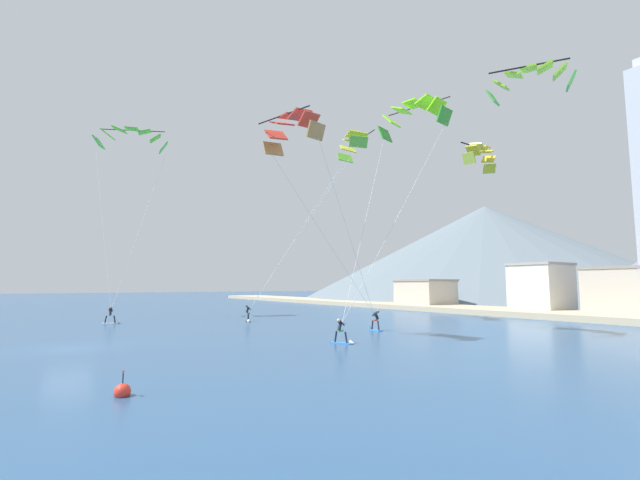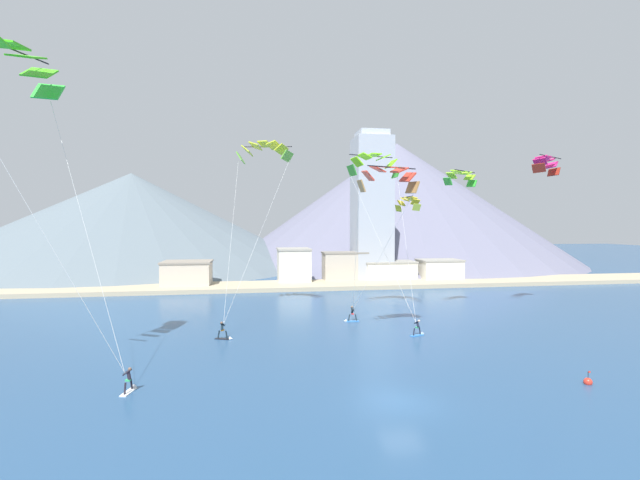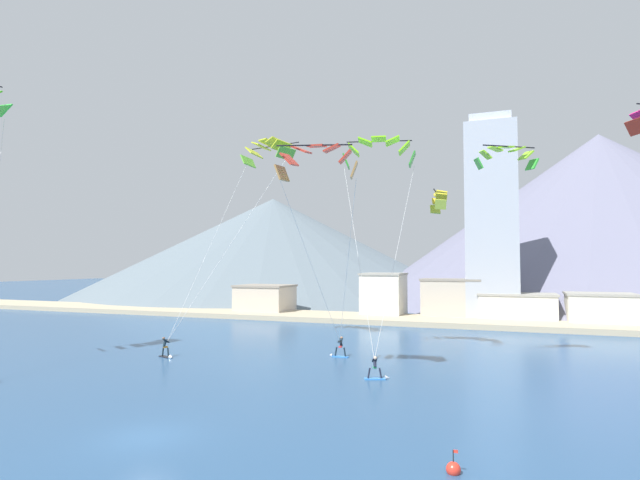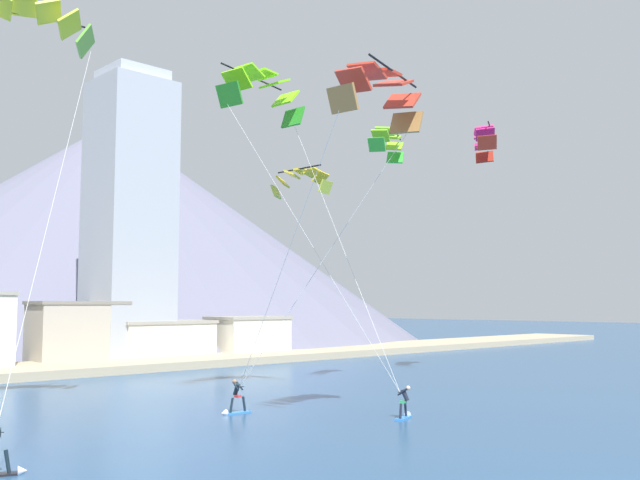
# 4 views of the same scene
# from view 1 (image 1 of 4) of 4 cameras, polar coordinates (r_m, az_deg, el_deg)

# --- Properties ---
(ground_plane) EXTENTS (400.00, 400.00, 0.00)m
(ground_plane) POSITION_cam_1_polar(r_m,az_deg,el_deg) (30.39, -30.37, -12.41)
(ground_plane) COLOR navy
(kitesurfer_near_lead) EXTENTS (1.76, 1.02, 1.70)m
(kitesurfer_near_lead) POSITION_cam_1_polar(r_m,az_deg,el_deg) (28.55, 3.13, -12.67)
(kitesurfer_near_lead) COLOR #337FDB
(kitesurfer_near_lead) RESTS_ON ground
(kitesurfer_near_trail) EXTENTS (0.80, 1.79, 1.74)m
(kitesurfer_near_trail) POSITION_cam_1_polar(r_m,az_deg,el_deg) (47.59, -25.93, -9.39)
(kitesurfer_near_trail) COLOR white
(kitesurfer_near_trail) RESTS_ON ground
(kitesurfer_mid_center) EXTENTS (1.77, 0.98, 1.82)m
(kitesurfer_mid_center) POSITION_cam_1_polar(r_m,az_deg,el_deg) (45.73, -9.56, -9.99)
(kitesurfer_mid_center) COLOR black
(kitesurfer_mid_center) RESTS_ON ground
(kitesurfer_far_left) EXTENTS (1.75, 0.69, 1.78)m
(kitesurfer_far_left) POSITION_cam_1_polar(r_m,az_deg,el_deg) (37.00, 7.25, -11.00)
(kitesurfer_far_left) COLOR #337FDB
(kitesurfer_far_left) RESTS_ON ground
(parafoil_kite_near_lead) EXTENTS (6.62, 10.37, 17.97)m
(parafoil_kite_near_lead) POSITION_cam_1_polar(r_m,az_deg,el_deg) (38.52, 12.29, 16.03)
(parafoil_kite_near_lead) COLOR #298D25
(parafoil_kite_near_trail) EXTENTS (10.08, 8.47, 21.70)m
(parafoil_kite_near_trail) POSITION_cam_1_polar(r_m,az_deg,el_deg) (58.46, -23.79, 12.47)
(parafoil_kite_near_trail) COLOR green
(parafoil_kite_mid_center) EXTENTS (7.82, 12.47, 19.57)m
(parafoil_kite_mid_center) POSITION_cam_1_polar(r_m,az_deg,el_deg) (50.13, 4.36, 12.68)
(parafoil_kite_mid_center) COLOR #64B635
(parafoil_kite_far_left) EXTENTS (5.89, 10.33, 15.06)m
(parafoil_kite_far_left) POSITION_cam_1_polar(r_m,az_deg,el_deg) (32.72, -3.76, 14.66)
(parafoil_kite_far_left) COLOR #A7783F
(parafoil_kite_distant_low_drift) EXTENTS (1.99, 4.42, 1.85)m
(parafoil_kite_distant_low_drift) POSITION_cam_1_polar(r_m,az_deg,el_deg) (35.56, 20.66, 10.65)
(parafoil_kite_distant_low_drift) COLOR #B6CA3D
(parafoil_kite_distant_mid_solo) EXTENTS (5.01, 3.46, 1.97)m
(parafoil_kite_distant_mid_solo) POSITION_cam_1_polar(r_m,az_deg,el_deg) (31.66, 26.14, 18.85)
(parafoil_kite_distant_mid_solo) COLOR green
(race_marker_buoy) EXTENTS (0.56, 0.56, 1.02)m
(race_marker_buoy) POSITION_cam_1_polar(r_m,az_deg,el_deg) (17.04, -24.85, -17.87)
(race_marker_buoy) COLOR red
(race_marker_buoy) RESTS_ON ground
(shoreline_strip) EXTENTS (180.00, 10.00, 0.70)m
(shoreline_strip) POSITION_cam_1_polar(r_m,az_deg,el_deg) (59.51, 26.75, -8.70)
(shoreline_strip) COLOR tan
(shoreline_strip) RESTS_ON ground
(shore_building_harbour_front) EXTENTS (8.39, 4.39, 5.90)m
(shore_building_harbour_front) POSITION_cam_1_polar(r_m,az_deg,el_deg) (59.83, 35.68, -5.70)
(shore_building_harbour_front) COLOR #B7AD9E
(shore_building_harbour_front) RESTS_ON ground
(shore_building_promenade_mid) EXTENTS (8.29, 7.05, 4.70)m
(shore_building_promenade_mid) POSITION_cam_1_polar(r_m,az_deg,el_deg) (73.51, 13.86, -6.95)
(shore_building_promenade_mid) COLOR beige
(shore_building_promenade_mid) RESTS_ON ground
(shore_building_quay_west) EXTENTS (6.01, 6.92, 6.67)m
(shore_building_quay_west) POSITION_cam_1_polar(r_m,az_deg,el_deg) (63.77, 27.42, -5.75)
(shore_building_quay_west) COLOR silver
(shore_building_quay_west) RESTS_ON ground
(mountain_peak_west_ridge) EXTENTS (98.80, 98.80, 25.07)m
(mountain_peak_west_ridge) POSITION_cam_1_polar(r_m,az_deg,el_deg) (123.11, 21.29, -1.52)
(mountain_peak_west_ridge) COLOR slate
(mountain_peak_west_ridge) RESTS_ON ground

